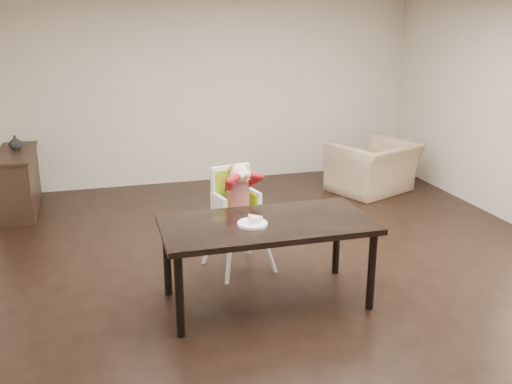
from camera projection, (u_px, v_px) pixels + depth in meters
ground at (295, 273)px, 5.62m from camera, size 7.00×7.00×0.00m
room_walls at (299, 83)px, 5.06m from camera, size 6.02×7.02×2.71m
dining_table at (267, 230)px, 4.87m from camera, size 1.80×0.90×0.75m
high_chair at (237, 195)px, 5.53m from camera, size 0.54×0.54×1.08m
plate at (253, 222)px, 4.76m from camera, size 0.26×0.26×0.07m
armchair at (373, 159)px, 8.07m from camera, size 1.29×1.08×0.96m
sideboard at (19, 182)px, 7.25m from camera, size 0.44×1.26×0.79m
vase at (15, 143)px, 7.24m from camera, size 0.19×0.20×0.17m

